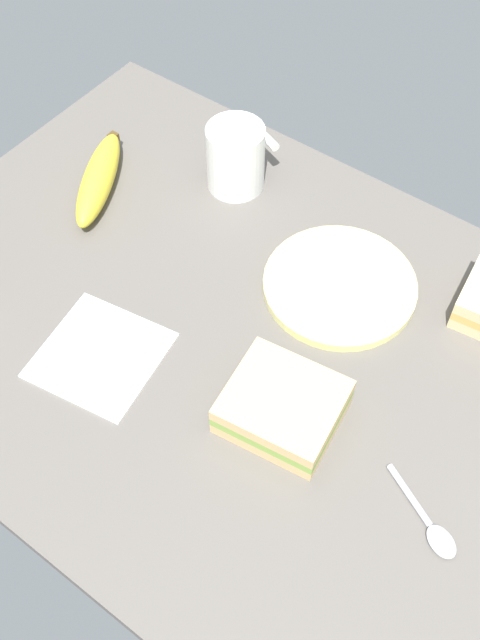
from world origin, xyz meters
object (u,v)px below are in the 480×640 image
coffee_mug_black (236,157)px  spoon (430,525)px  sandwich_extra (283,407)px  banana (99,179)px  paper_napkin (100,355)px  plate_of_food (340,285)px

coffee_mug_black → spoon: bearing=148.1°
coffee_mug_black → sandwich_extra: coffee_mug_black is taller
banana → paper_napkin: 26.99cm
spoon → plate_of_food: bearing=-41.3°
plate_of_food → paper_napkin: bearing=55.5°
banana → sandwich_extra: bearing=160.3°
sandwich_extra → plate_of_food: bearing=-77.0°
banana → spoon: banana is taller
coffee_mug_black → paper_napkin: 32.23cm
plate_of_food → spoon: 30.49cm
sandwich_extra → spoon: size_ratio=1.27×
spoon → paper_napkin: size_ratio=0.78×
plate_of_food → coffee_mug_black: (20.95, -7.18, 4.16)cm
coffee_mug_black → banana: coffee_mug_black is taller
plate_of_food → sandwich_extra: 19.20cm
plate_of_food → spoon: bearing=138.7°
plate_of_food → sandwich_extra: size_ratio=1.42×
sandwich_extra → paper_napkin: (21.10, 5.81, -2.05)cm
coffee_mug_black → banana: bearing=40.0°
plate_of_food → paper_napkin: size_ratio=1.42×
coffee_mug_black → plate_of_food: bearing=161.1°
plate_of_food → sandwich_extra: (-4.29, 18.65, 1.60)cm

